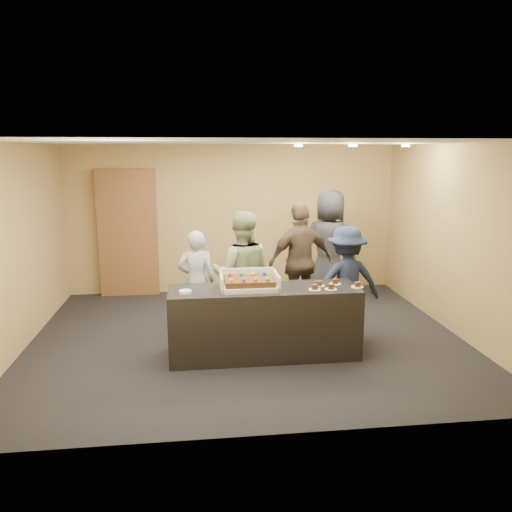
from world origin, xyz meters
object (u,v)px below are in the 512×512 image
object	(u,v)px
serving_counter	(264,322)
person_sage_man	(242,274)
plate_stack	(185,292)
person_navy_man	(346,281)
person_server_grey	(197,281)
person_brown_extra	(301,262)
storage_cabinet	(128,233)
sheet_cake	(249,281)
cake_box	(249,284)
person_dark_suit	(330,248)

from	to	relation	value
serving_counter	person_sage_man	bearing A→B (deg)	104.07
serving_counter	plate_stack	size ratio (longest dim) A/B	15.90
serving_counter	person_navy_man	xyz separation A→B (m)	(1.26, 0.63, 0.34)
plate_stack	person_server_grey	distance (m)	1.17
person_server_grey	person_brown_extra	xyz separation A→B (m)	(1.60, 0.34, 0.17)
serving_counter	storage_cabinet	distance (m)	3.76
sheet_cake	person_server_grey	distance (m)	1.25
plate_stack	person_navy_man	world-z (taller)	person_navy_man
sheet_cake	cake_box	bearing A→B (deg)	89.03
storage_cabinet	person_dark_suit	bearing A→B (deg)	-15.22
storage_cabinet	sheet_cake	size ratio (longest dim) A/B	3.72
sheet_cake	person_dark_suit	xyz separation A→B (m)	(1.61, 2.12, -0.02)
serving_counter	sheet_cake	bearing A→B (deg)	179.95
storage_cabinet	person_brown_extra	world-z (taller)	storage_cabinet
plate_stack	person_dark_suit	world-z (taller)	person_dark_suit
person_sage_man	storage_cabinet	bearing A→B (deg)	-44.89
person_server_grey	person_brown_extra	world-z (taller)	person_brown_extra
storage_cabinet	person_navy_man	xyz separation A→B (m)	(3.32, -2.44, -0.36)
serving_counter	sheet_cake	size ratio (longest dim) A/B	3.91
plate_stack	person_brown_extra	size ratio (longest dim) A/B	0.08
sheet_cake	serving_counter	bearing A→B (deg)	0.00
sheet_cake	storage_cabinet	bearing A→B (deg)	121.34
serving_counter	person_server_grey	size ratio (longest dim) A/B	1.61
person_server_grey	person_dark_suit	xyz separation A→B (m)	(2.26, 1.08, 0.23)
person_sage_man	person_navy_man	bearing A→B (deg)	177.70
serving_counter	person_dark_suit	world-z (taller)	person_dark_suit
sheet_cake	person_sage_man	bearing A→B (deg)	91.25
sheet_cake	plate_stack	world-z (taller)	sheet_cake
plate_stack	person_sage_man	distance (m)	1.22
person_server_grey	person_navy_man	size ratio (longest dim) A/B	0.95
cake_box	person_server_grey	size ratio (longest dim) A/B	0.48
serving_counter	storage_cabinet	world-z (taller)	storage_cabinet
cake_box	person_sage_man	distance (m)	0.81
storage_cabinet	person_sage_man	size ratio (longest dim) A/B	1.28
serving_counter	cake_box	distance (m)	0.53
plate_stack	sheet_cake	bearing A→B (deg)	8.26
serving_counter	cake_box	size ratio (longest dim) A/B	3.34
person_dark_suit	cake_box	bearing A→B (deg)	84.84
person_navy_man	person_dark_suit	size ratio (longest dim) A/B	0.80
person_dark_suit	person_navy_man	bearing A→B (deg)	116.26
serving_counter	person_dark_suit	bearing A→B (deg)	56.23
storage_cabinet	cake_box	size ratio (longest dim) A/B	3.18
person_navy_man	person_dark_suit	distance (m)	1.51
plate_stack	person_brown_extra	world-z (taller)	person_brown_extra
storage_cabinet	cake_box	distance (m)	3.57
person_dark_suit	sheet_cake	bearing A→B (deg)	85.18
plate_stack	person_dark_suit	bearing A→B (deg)	42.99
cake_box	person_brown_extra	world-z (taller)	person_brown_extra
storage_cabinet	sheet_cake	bearing A→B (deg)	-58.66
cake_box	person_brown_extra	distance (m)	1.65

